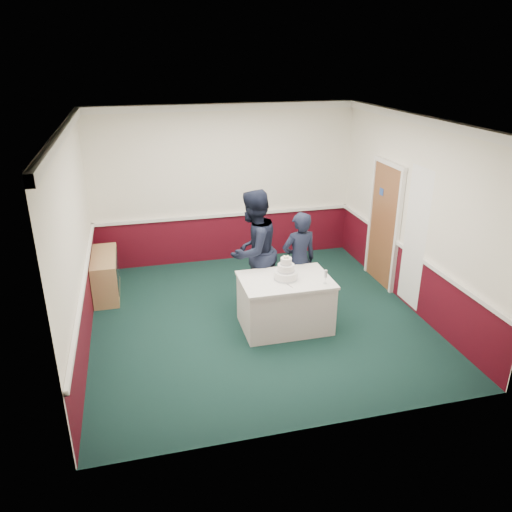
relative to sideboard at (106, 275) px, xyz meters
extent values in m
plane|color=#14312C|center=(2.28, -1.47, -0.35)|extent=(5.00, 5.00, 0.00)
cube|color=white|center=(2.28, 1.01, 1.15)|extent=(5.00, 0.05, 3.00)
cube|color=white|center=(-0.20, -1.47, 1.15)|extent=(0.05, 5.00, 3.00)
cube|color=white|center=(4.75, -1.47, 1.15)|extent=(0.05, 5.00, 3.00)
cube|color=white|center=(2.28, -1.47, 2.62)|extent=(5.00, 5.00, 0.05)
cube|color=#4B0A16|center=(2.28, 1.01, 0.10)|extent=(5.00, 0.02, 0.90)
cube|color=white|center=(2.28, 1.00, 0.57)|extent=(4.98, 0.05, 0.06)
cube|color=white|center=(2.28, 0.99, 2.58)|extent=(5.00, 0.08, 0.12)
cube|color=olive|center=(4.74, -0.67, 0.70)|extent=(0.05, 0.90, 2.10)
cube|color=#234799|center=(4.71, -0.52, 1.27)|extent=(0.01, 0.12, 0.12)
cube|color=white|center=(4.70, -1.72, 0.85)|extent=(0.02, 0.60, 2.20)
cube|color=#A0714D|center=(0.00, 0.00, 0.00)|extent=(0.40, 1.20, 0.70)
cube|color=black|center=(0.20, 0.00, 0.05)|extent=(0.01, 1.00, 0.50)
cube|color=white|center=(2.62, -1.79, 0.03)|extent=(1.28, 0.88, 0.76)
cube|color=white|center=(2.62, -1.79, 0.42)|extent=(1.32, 0.92, 0.04)
cylinder|color=white|center=(2.62, -1.79, 0.50)|extent=(0.34, 0.34, 0.12)
cylinder|color=silver|center=(2.62, -1.79, 0.45)|extent=(0.35, 0.35, 0.03)
cylinder|color=white|center=(2.62, -1.79, 0.61)|extent=(0.24, 0.24, 0.11)
cylinder|color=silver|center=(2.62, -1.79, 0.57)|extent=(0.25, 0.25, 0.02)
cylinder|color=white|center=(2.62, -1.79, 0.72)|extent=(0.16, 0.16, 0.10)
cylinder|color=silver|center=(2.62, -1.79, 0.68)|extent=(0.17, 0.17, 0.02)
sphere|color=#EDE5C9|center=(2.62, -1.79, 0.79)|extent=(0.03, 0.03, 0.03)
sphere|color=#EDE5C9|center=(2.65, -1.78, 0.79)|extent=(0.03, 0.03, 0.03)
sphere|color=#EDE5C9|center=(2.60, -1.77, 0.79)|extent=(0.03, 0.03, 0.03)
sphere|color=#EDE5C9|center=(2.64, -1.82, 0.79)|extent=(0.03, 0.03, 0.03)
sphere|color=#EDE5C9|center=(2.59, -1.81, 0.79)|extent=(0.03, 0.03, 0.03)
cube|color=silver|center=(2.59, -1.99, 0.44)|extent=(0.09, 0.21, 0.00)
cylinder|color=silver|center=(3.12, -2.07, 0.44)|extent=(0.05, 0.05, 0.01)
cylinder|color=silver|center=(3.12, -2.07, 0.49)|extent=(0.01, 0.01, 0.09)
cylinder|color=silver|center=(3.12, -2.07, 0.59)|extent=(0.04, 0.04, 0.11)
imported|color=black|center=(2.31, -1.07, 0.62)|extent=(1.20, 1.17, 1.95)
imported|color=black|center=(3.01, -1.23, 0.45)|extent=(0.63, 0.46, 1.60)
camera|label=1|loc=(0.60, -8.06, 3.52)|focal=35.00mm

